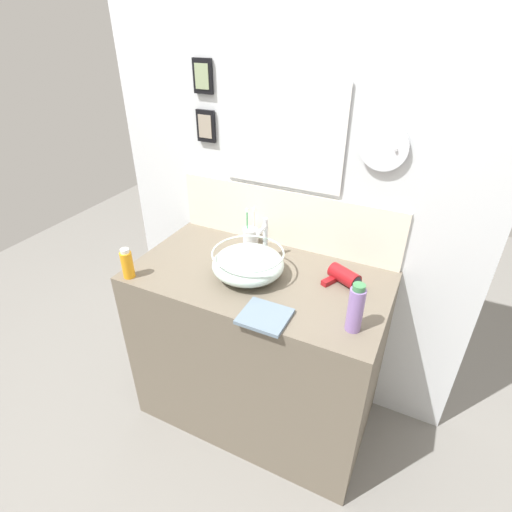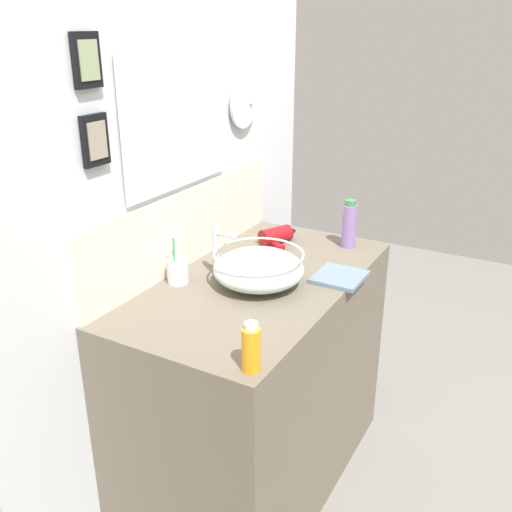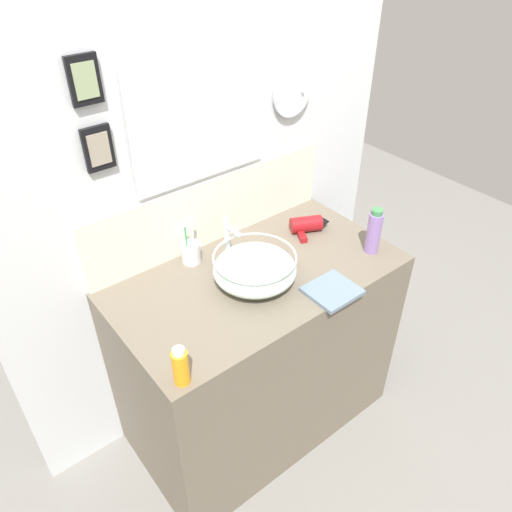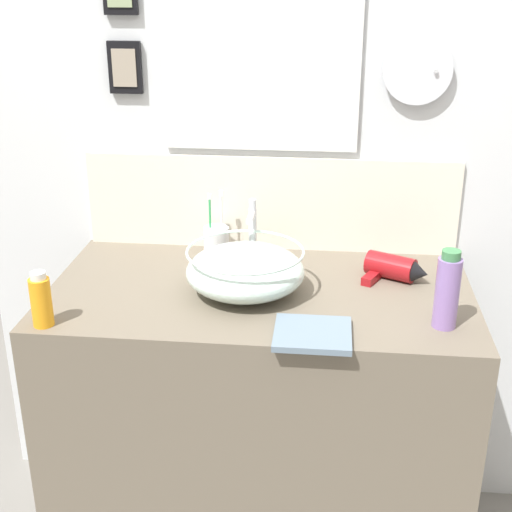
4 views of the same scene
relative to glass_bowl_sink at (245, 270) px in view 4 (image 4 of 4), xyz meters
name	(u,v)px [view 4 (image 4 of 4)]	position (x,y,z in m)	size (l,w,h in m)	color
vanity_counter	(260,425)	(0.04, 0.03, -0.53)	(1.19, 0.64, 0.93)	#6B6051
back_panel	(271,137)	(0.04, 0.38, 0.29)	(1.91, 0.09, 2.56)	silver
glass_bowl_sink	(245,270)	(0.00, 0.00, 0.00)	(0.33, 0.33, 0.13)	silver
faucet	(252,231)	(0.00, 0.17, 0.05)	(0.02, 0.10, 0.21)	silver
hair_drier	(394,268)	(0.42, 0.13, -0.03)	(0.20, 0.14, 0.07)	maroon
toothbrush_cup	(216,240)	(-0.12, 0.27, -0.02)	(0.08, 0.08, 0.21)	silver
lotion_bottle	(447,291)	(0.52, -0.15, 0.03)	(0.06, 0.06, 0.21)	#8C6BB2
soap_dispenser	(41,300)	(-0.49, -0.25, 0.00)	(0.05, 0.05, 0.15)	orange
hand_towel	(313,334)	(0.19, -0.24, -0.06)	(0.19, 0.18, 0.02)	slate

